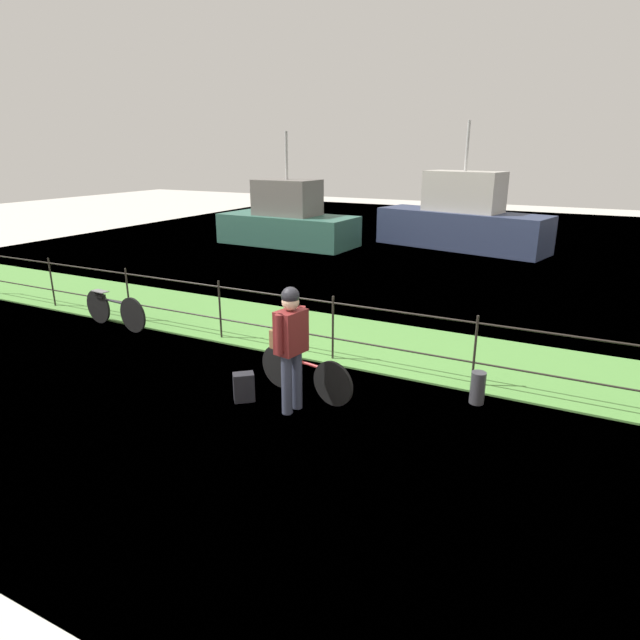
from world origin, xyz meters
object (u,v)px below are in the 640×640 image
object	(u,v)px
terrier_dog	(286,325)
backpack_on_paving	(244,387)
moored_boat_near	(461,221)
cyclist_person	(291,339)
mooring_bollard	(478,388)
bicycle_main	(304,373)
bicycle_parked	(114,310)
wooden_crate	(285,339)
moored_boat_far	(288,221)

from	to	relation	value
terrier_dog	backpack_on_paving	distance (m)	1.03
backpack_on_paving	moored_boat_near	distance (m)	13.21
cyclist_person	mooring_bollard	world-z (taller)	cyclist_person
backpack_on_paving	bicycle_main	bearing A→B (deg)	-1.90
bicycle_main	cyclist_person	world-z (taller)	cyclist_person
bicycle_main	moored_boat_near	bearing A→B (deg)	93.72
terrier_dog	moored_boat_near	world-z (taller)	moored_boat_near
bicycle_main	bicycle_parked	xyz separation A→B (m)	(-4.69, 0.96, 0.02)
wooden_crate	moored_boat_near	distance (m)	12.61
moored_boat_near	bicycle_parked	bearing A→B (deg)	-108.29
wooden_crate	mooring_bollard	bearing A→B (deg)	17.30
terrier_dog	moored_boat_far	distance (m)	12.23
wooden_crate	cyclist_person	xyz separation A→B (m)	(0.42, -0.54, 0.24)
terrier_dog	wooden_crate	bearing A→B (deg)	169.09
terrier_dog	moored_boat_far	size ratio (longest dim) A/B	0.06
backpack_on_paving	moored_boat_far	size ratio (longest dim) A/B	0.08
terrier_dog	moored_boat_far	bearing A→B (deg)	120.46
mooring_bollard	moored_boat_near	size ratio (longest dim) A/B	0.07
cyclist_person	backpack_on_paving	bearing A→B (deg)	-175.82
cyclist_person	mooring_bollard	distance (m)	2.62
mooring_bollard	moored_boat_far	bearing A→B (deg)	131.82
wooden_crate	backpack_on_paving	size ratio (longest dim) A/B	0.82
bicycle_parked	backpack_on_paving	bearing A→B (deg)	-20.18
moored_boat_near	backpack_on_paving	bearing A→B (deg)	-89.25
wooden_crate	bicycle_main	bearing A→B (deg)	-10.91
mooring_bollard	bicycle_main	bearing A→B (deg)	-158.75
wooden_crate	mooring_bollard	world-z (taller)	wooden_crate
backpack_on_paving	bicycle_parked	world-z (taller)	bicycle_parked
terrier_dog	bicycle_parked	world-z (taller)	terrier_dog
cyclist_person	mooring_bollard	bearing A→B (deg)	32.08
wooden_crate	bicycle_parked	distance (m)	4.46
bicycle_main	mooring_bollard	world-z (taller)	bicycle_main
bicycle_main	mooring_bollard	bearing A→B (deg)	21.25
bicycle_parked	moored_boat_far	distance (m)	9.82
moored_boat_near	bicycle_main	bearing A→B (deg)	-86.28
terrier_dog	cyclist_person	world-z (taller)	cyclist_person
wooden_crate	terrier_dog	bearing A→B (deg)	-10.91
bicycle_main	moored_boat_far	size ratio (longest dim) A/B	0.31
bicycle_parked	moored_boat_near	world-z (taller)	moored_boat_near
wooden_crate	cyclist_person	world-z (taller)	cyclist_person
backpack_on_paving	moored_boat_near	size ratio (longest dim) A/B	0.07
cyclist_person	moored_boat_far	bearing A→B (deg)	120.77
backpack_on_paving	moored_boat_near	xyz separation A→B (m)	(-0.17, 13.19, 0.75)
backpack_on_paving	bicycle_parked	xyz separation A→B (m)	(-4.04, 1.49, 0.16)
bicycle_main	moored_boat_near	size ratio (longest dim) A/B	0.26
wooden_crate	backpack_on_paving	bearing A→B (deg)	-117.72
cyclist_person	moored_boat_far	world-z (taller)	moored_boat_far
bicycle_parked	cyclist_person	bearing A→B (deg)	-16.71
cyclist_person	bicycle_parked	size ratio (longest dim) A/B	0.98
mooring_bollard	moored_boat_far	distance (m)	13.08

